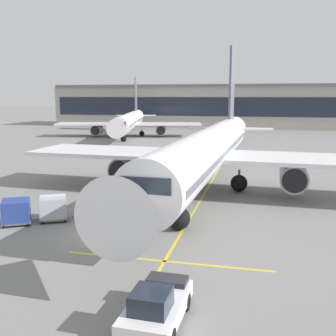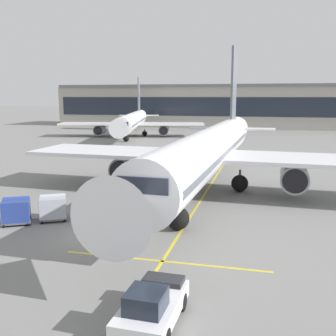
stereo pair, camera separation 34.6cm
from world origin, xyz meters
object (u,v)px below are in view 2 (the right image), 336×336
at_px(baggage_cart_lead, 94,204).
at_px(safety_cone_engine_keepout, 151,189).
at_px(ground_crew_by_loader, 84,203).
at_px(parked_airplane, 208,151).
at_px(belt_loader, 138,199).
at_px(baggage_cart_second, 53,207).
at_px(pushback_tug, 152,306).
at_px(ground_crew_marshaller, 106,196).
at_px(distant_airplane, 132,122).
at_px(safety_cone_wingtip, 150,189).
at_px(ground_crew_wingwalker, 114,195).
at_px(baggage_cart_third, 16,211).
at_px(ground_crew_by_carts, 127,210).

relative_size(baggage_cart_lead, safety_cone_engine_keepout, 3.71).
bearing_deg(ground_crew_by_loader, parked_airplane, 50.64).
xyz_separation_m(belt_loader, baggage_cart_second, (-5.27, -4.31, 0.17)).
bearing_deg(pushback_tug, baggage_cart_lead, 122.67).
xyz_separation_m(ground_crew_marshaller, distant_airplane, (-17.13, 57.00, 2.41)).
bearing_deg(safety_cone_wingtip, distant_airplane, 110.60).
bearing_deg(ground_crew_wingwalker, baggage_cart_second, -122.22).
bearing_deg(ground_crew_marshaller, ground_crew_by_loader, -106.54).
relative_size(ground_crew_marshaller, distant_airplane, 0.04).
bearing_deg(baggage_cart_lead, baggage_cart_second, -150.58).
xyz_separation_m(baggage_cart_lead, pushback_tug, (8.41, -13.11, -0.17)).
distance_m(baggage_cart_third, distant_airplane, 63.89).
bearing_deg(ground_crew_by_carts, ground_crew_by_loader, 167.75).
distance_m(parked_airplane, baggage_cart_lead, 12.97).
bearing_deg(parked_airplane, safety_cone_wingtip, -166.10).
bearing_deg(baggage_cart_lead, belt_loader, 47.03).
bearing_deg(distant_airplane, ground_crew_marshaller, -73.27).
bearing_deg(baggage_cart_third, ground_crew_by_carts, 15.67).
distance_m(baggage_cart_lead, ground_crew_marshaller, 2.73).
bearing_deg(distant_airplane, ground_crew_by_carts, -71.54).
height_order(pushback_tug, ground_crew_by_carts, pushback_tug).
bearing_deg(baggage_cart_second, safety_cone_engine_keepout, 65.33).
relative_size(safety_cone_engine_keepout, safety_cone_wingtip, 1.16).
relative_size(belt_loader, pushback_tug, 1.21).
bearing_deg(belt_loader, baggage_cart_third, -142.55).
height_order(ground_crew_wingwalker, distant_airplane, distant_airplane).
height_order(parked_airplane, belt_loader, parked_airplane).
bearing_deg(ground_crew_wingwalker, distant_airplane, 107.34).
height_order(baggage_cart_second, safety_cone_wingtip, baggage_cart_second).
bearing_deg(baggage_cart_third, belt_loader, 37.45).
relative_size(baggage_cart_second, safety_cone_engine_keepout, 3.71).
xyz_separation_m(pushback_tug, safety_cone_engine_keepout, (-6.35, 21.86, -0.46)).
distance_m(belt_loader, ground_crew_marshaller, 2.76).
bearing_deg(baggage_cart_third, ground_crew_marshaller, 50.04).
bearing_deg(safety_cone_wingtip, baggage_cart_third, -119.73).
distance_m(ground_crew_wingwalker, safety_cone_engine_keepout, 5.75).
height_order(pushback_tug, distant_airplane, distant_airplane).
distance_m(baggage_cart_lead, baggage_cart_third, 5.63).
bearing_deg(baggage_cart_second, distant_airplane, 103.42).
xyz_separation_m(ground_crew_by_loader, safety_cone_wingtip, (2.78, 8.74, -0.69)).
distance_m(parked_airplane, ground_crew_by_carts, 12.20).
height_order(safety_cone_engine_keepout, safety_cone_wingtip, safety_cone_engine_keepout).
xyz_separation_m(baggage_cart_lead, distant_airplane, (-17.25, 59.73, 2.41)).
distance_m(ground_crew_by_loader, safety_cone_engine_keepout, 9.15).
height_order(belt_loader, ground_crew_by_carts, belt_loader).
bearing_deg(safety_cone_engine_keepout, belt_loader, -84.49).
distance_m(belt_loader, baggage_cart_third, 9.40).
xyz_separation_m(ground_crew_wingwalker, safety_cone_wingtip, (1.51, 5.56, -0.69)).
distance_m(parked_airplane, safety_cone_wingtip, 6.80).
distance_m(safety_cone_engine_keepout, safety_cone_wingtip, 0.22).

